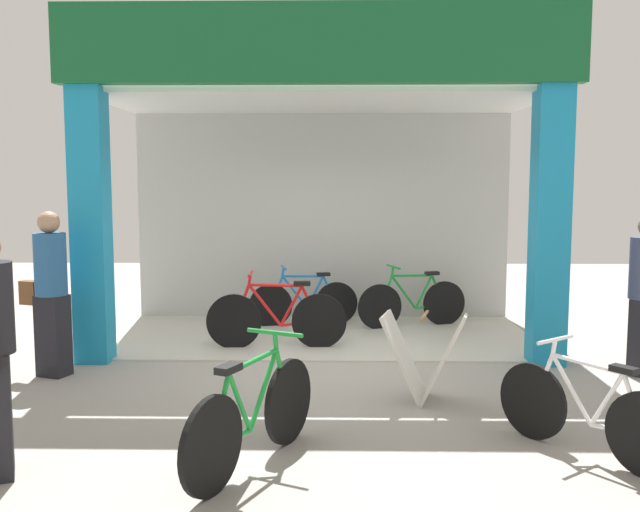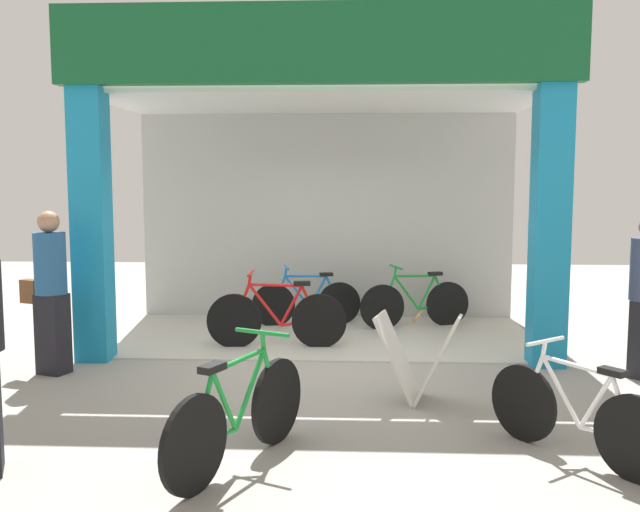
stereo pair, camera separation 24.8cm
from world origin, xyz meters
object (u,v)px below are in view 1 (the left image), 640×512
bicycle_inside_0 (277,318)px  bicycle_inside_1 (413,303)px  bicycle_inside_2 (304,302)px  bicycle_parked_1 (586,412)px  bicycle_parked_0 (253,416)px  sandwich_board_sign (424,358)px  pedestrian_2 (51,291)px

bicycle_inside_0 → bicycle_inside_1: (1.81, 1.28, -0.02)m
bicycle_inside_2 → bicycle_parked_1: bearing=-64.0°
bicycle_inside_0 → bicycle_parked_0: 3.61m
bicycle_inside_1 → bicycle_parked_0: bearing=-109.2°
bicycle_inside_1 → bicycle_parked_0: size_ratio=0.99×
sandwich_board_sign → bicycle_inside_2: bearing=110.4°
bicycle_inside_2 → pedestrian_2: 3.70m
sandwich_board_sign → pedestrian_2: 3.94m
bicycle_parked_0 → sandwich_board_sign: 2.12m
bicycle_inside_2 → sandwich_board_sign: size_ratio=1.78×
bicycle_inside_1 → pedestrian_2: size_ratio=0.89×
bicycle_inside_2 → pedestrian_2: bearing=-134.5°
bicycle_inside_2 → sandwich_board_sign: bicycle_inside_2 is taller
sandwich_board_sign → pedestrian_2: bearing=168.3°
bicycle_inside_0 → bicycle_inside_2: bearing=78.5°
bicycle_parked_0 → sandwich_board_sign: bicycle_parked_0 is taller
bicycle_parked_0 → bicycle_parked_1: (2.48, 0.24, -0.03)m
bicycle_inside_1 → pedestrian_2: (-4.10, -2.52, 0.55)m
bicycle_parked_0 → sandwich_board_sign: (1.43, 1.57, 0.04)m
bicycle_inside_0 → bicycle_parked_1: (2.59, -3.37, -0.04)m
bicycle_inside_1 → sandwich_board_sign: size_ratio=1.80×
bicycle_inside_2 → pedestrian_2: size_ratio=0.88×
bicycle_parked_1 → sandwich_board_sign: bearing=128.1°
bicycle_inside_0 → bicycle_inside_1: size_ratio=1.11×
bicycle_inside_1 → pedestrian_2: pedestrian_2 is taller
bicycle_inside_0 → bicycle_parked_0: bearing=-88.2°
bicycle_parked_1 → pedestrian_2: pedestrian_2 is taller
bicycle_inside_0 → pedestrian_2: size_ratio=0.99×
bicycle_inside_1 → sandwich_board_sign: (-0.27, -3.31, 0.06)m
sandwich_board_sign → pedestrian_2: pedestrian_2 is taller
pedestrian_2 → sandwich_board_sign: bearing=-11.7°
bicycle_parked_1 → bicycle_inside_2: bearing=116.0°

